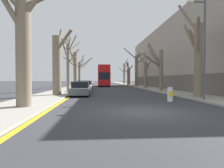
# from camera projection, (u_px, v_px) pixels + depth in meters

# --- Properties ---
(ground_plane) EXTENTS (300.00, 300.00, 0.00)m
(ground_plane) POSITION_uv_depth(u_px,v_px,m) (143.00, 112.00, 9.95)
(ground_plane) COLOR #333338
(sidewalk_left) EXTENTS (3.50, 120.00, 0.12)m
(sidewalk_left) POSITION_uv_depth(u_px,v_px,m) (82.00, 84.00, 59.30)
(sidewalk_left) COLOR gray
(sidewalk_left) RESTS_ON ground
(sidewalk_right) EXTENTS (3.50, 120.00, 0.12)m
(sidewalk_right) POSITION_uv_depth(u_px,v_px,m) (127.00, 84.00, 60.29)
(sidewalk_right) COLOR gray
(sidewalk_right) RESTS_ON ground
(building_facade_right) EXTENTS (10.08, 43.39, 10.81)m
(building_facade_right) POSITION_uv_depth(u_px,v_px,m) (186.00, 58.00, 35.53)
(building_facade_right) COLOR #9E9384
(building_facade_right) RESTS_ON ground
(kerb_line_stripe) EXTENTS (0.24, 120.00, 0.01)m
(kerb_line_stripe) POSITION_uv_depth(u_px,v_px,m) (89.00, 84.00, 59.45)
(kerb_line_stripe) COLOR yellow
(kerb_line_stripe) RESTS_ON ground
(street_tree_left_0) EXTENTS (4.57, 3.28, 7.43)m
(street_tree_left_0) POSITION_uv_depth(u_px,v_px,m) (24.00, 33.00, 10.80)
(street_tree_left_0) COLOR #7A6B56
(street_tree_left_0) RESTS_ON ground
(street_tree_left_1) EXTENTS (2.36, 3.38, 6.81)m
(street_tree_left_1) POSITION_uv_depth(u_px,v_px,m) (57.00, 62.00, 19.13)
(street_tree_left_1) COLOR #7A6B56
(street_tree_left_1) RESTS_ON ground
(street_tree_left_2) EXTENTS (2.22, 3.63, 7.49)m
(street_tree_left_2) POSITION_uv_depth(u_px,v_px,m) (69.00, 63.00, 27.09)
(street_tree_left_2) COLOR #7A6B56
(street_tree_left_2) RESTS_ON ground
(street_tree_left_3) EXTENTS (2.81, 3.79, 7.54)m
(street_tree_left_3) POSITION_uv_depth(u_px,v_px,m) (75.00, 67.00, 35.46)
(street_tree_left_3) COLOR #7A6B56
(street_tree_left_3) RESTS_ON ground
(street_tree_left_4) EXTENTS (4.07, 2.92, 6.83)m
(street_tree_left_4) POSITION_uv_depth(u_px,v_px,m) (80.00, 72.00, 42.91)
(street_tree_left_4) COLOR #7A6B56
(street_tree_left_4) RESTS_ON ground
(street_tree_right_0) EXTENTS (3.26, 4.88, 8.16)m
(street_tree_right_0) POSITION_uv_depth(u_px,v_px,m) (197.00, 55.00, 16.75)
(street_tree_right_0) COLOR #7A6B56
(street_tree_right_0) RESTS_ON ground
(street_tree_right_1) EXTENTS (2.72, 2.94, 6.41)m
(street_tree_right_1) POSITION_uv_depth(u_px,v_px,m) (159.00, 67.00, 26.24)
(street_tree_right_1) COLOR #7A6B56
(street_tree_right_1) RESTS_ON ground
(street_tree_right_2) EXTENTS (1.76, 3.23, 6.58)m
(street_tree_right_2) POSITION_uv_depth(u_px,v_px,m) (145.00, 73.00, 35.01)
(street_tree_right_2) COLOR #7A6B56
(street_tree_right_2) RESTS_ON ground
(street_tree_right_3) EXTENTS (4.51, 3.54, 8.61)m
(street_tree_right_3) POSITION_uv_depth(u_px,v_px,m) (136.00, 68.00, 44.13)
(street_tree_right_3) COLOR #7A6B56
(street_tree_right_3) RESTS_ON ground
(street_tree_right_4) EXTENTS (2.57, 2.75, 6.14)m
(street_tree_right_4) POSITION_uv_depth(u_px,v_px,m) (129.00, 75.00, 54.36)
(street_tree_right_4) COLOR #7A6B56
(street_tree_right_4) RESTS_ON ground
(street_tree_right_5) EXTENTS (3.07, 1.85, 8.11)m
(street_tree_right_5) POSITION_uv_depth(u_px,v_px,m) (124.00, 73.00, 63.81)
(street_tree_right_5) COLOR #7A6B56
(street_tree_right_5) RESTS_ON ground
(double_decker_bus) EXTENTS (2.51, 10.18, 4.52)m
(double_decker_bus) POSITION_uv_depth(u_px,v_px,m) (104.00, 75.00, 44.52)
(double_decker_bus) COLOR red
(double_decker_bus) RESTS_ON ground
(parked_car_0) EXTENTS (1.80, 4.47, 1.37)m
(parked_car_0) POSITION_uv_depth(u_px,v_px,m) (80.00, 89.00, 19.57)
(parked_car_0) COLOR #4C5156
(parked_car_0) RESTS_ON ground
(parked_car_1) EXTENTS (1.82, 4.13, 1.42)m
(parked_car_1) POSITION_uv_depth(u_px,v_px,m) (84.00, 87.00, 25.04)
(parked_car_1) COLOR silver
(parked_car_1) RESTS_ON ground
(parked_car_2) EXTENTS (1.73, 4.28, 1.37)m
(parked_car_2) POSITION_uv_depth(u_px,v_px,m) (87.00, 85.00, 31.10)
(parked_car_2) COLOR navy
(parked_car_2) RESTS_ON ground
(lamp_post) EXTENTS (1.40, 0.20, 7.35)m
(lamp_post) POSITION_uv_depth(u_px,v_px,m) (203.00, 45.00, 14.49)
(lamp_post) COLOR #4C4F54
(lamp_post) RESTS_ON ground
(traffic_bollard) EXTENTS (0.38, 0.39, 1.04)m
(traffic_bollard) POSITION_uv_depth(u_px,v_px,m) (170.00, 94.00, 14.38)
(traffic_bollard) COLOR white
(traffic_bollard) RESTS_ON ground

